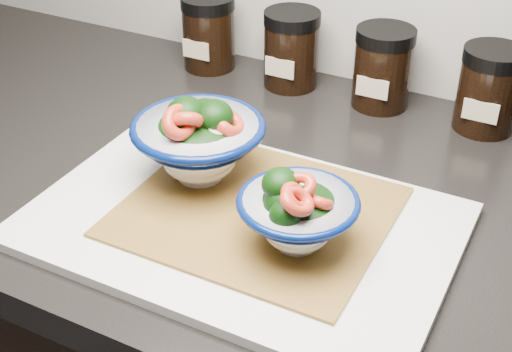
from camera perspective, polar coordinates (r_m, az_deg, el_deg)
The scene contains 9 objects.
countertop at distance 0.85m, azimuth 4.00°, elevation -2.03°, with size 3.50×0.60×0.04m, color black.
cutting_board at distance 0.77m, azimuth -1.19°, elevation -3.87°, with size 0.45×0.30×0.01m, color silver.
bamboo_mat at distance 0.78m, azimuth -0.00°, elevation -2.84°, with size 0.28×0.24×0.00m, color #A37F31.
bowl_left at distance 0.81m, azimuth -4.62°, elevation 2.90°, with size 0.15×0.15×0.11m.
bowl_right at distance 0.70m, azimuth 3.26°, elevation -2.97°, with size 0.12×0.12×0.10m.
spice_jar_a at distance 1.11m, azimuth -3.81°, elevation 11.40°, with size 0.08×0.08×0.11m.
spice_jar_b at distance 1.05m, azimuth 2.85°, elevation 10.10°, with size 0.08×0.08×0.11m.
spice_jar_c at distance 1.01m, azimuth 10.10°, elevation 8.53°, with size 0.08×0.08×0.11m.
spice_jar_d at distance 0.98m, azimuth 18.14°, elevation 6.61°, with size 0.08×0.08×0.11m.
Camera 1 is at (0.27, 0.81, 1.37)m, focal length 50.00 mm.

